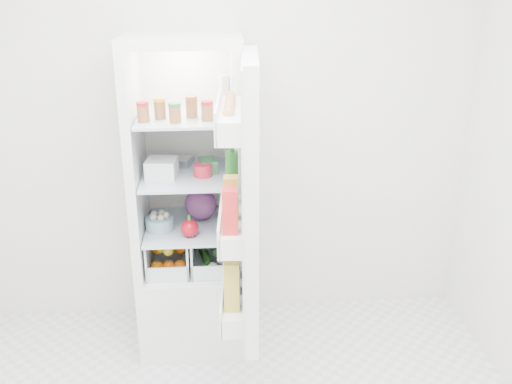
{
  "coord_description": "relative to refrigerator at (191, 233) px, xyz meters",
  "views": [
    {
      "loc": [
        -0.04,
        -1.78,
        2.11
      ],
      "look_at": [
        0.16,
        0.95,
        1.03
      ],
      "focal_mm": 40.0,
      "sensor_mm": 36.0,
      "label": 1
    }
  ],
  "objects": [
    {
      "name": "crisper_left",
      "position": [
        -0.12,
        -0.06,
        -0.06
      ],
      "size": [
        0.23,
        0.46,
        0.22
      ],
      "primitive_type": null,
      "color": "silver",
      "rests_on": "refrigerator"
    },
    {
      "name": "room_walls",
      "position": [
        0.2,
        -1.25,
        0.93
      ],
      "size": [
        3.02,
        3.02,
        2.61
      ],
      "color": "silver",
      "rests_on": "ground"
    },
    {
      "name": "bell_pepper",
      "position": [
        0.01,
        -0.21,
        0.13
      ],
      "size": [
        0.1,
        0.1,
        0.1
      ],
      "primitive_type": "sphere",
      "color": "#B50B19",
      "rests_on": "shelf_low"
    },
    {
      "name": "red_cabbage",
      "position": [
        0.06,
        0.02,
        0.17
      ],
      "size": [
        0.18,
        0.18,
        0.18
      ],
      "primitive_type": "sphere",
      "color": "#501D57",
      "rests_on": "shelf_low"
    },
    {
      "name": "foil_tray",
      "position": [
        -0.07,
        0.1,
        0.41
      ],
      "size": [
        0.19,
        0.16,
        0.04
      ],
      "primitive_type": "cube",
      "rotation": [
        0.0,
        0.0,
        -0.26
      ],
      "color": "#B4B4B9",
      "rests_on": "shelf_mid"
    },
    {
      "name": "refrigerator",
      "position": [
        0.0,
        0.0,
        0.0
      ],
      "size": [
        0.6,
        0.6,
        1.8
      ],
      "color": "silver",
      "rests_on": "ground"
    },
    {
      "name": "crisper_right",
      "position": [
        0.12,
        -0.06,
        -0.06
      ],
      "size": [
        0.23,
        0.46,
        0.22
      ],
      "primitive_type": null,
      "color": "silver",
      "rests_on": "refrigerator"
    },
    {
      "name": "tub_white",
      "position": [
        -0.13,
        -0.11,
        0.44
      ],
      "size": [
        0.17,
        0.17,
        0.1
      ],
      "primitive_type": "cube",
      "rotation": [
        0.0,
        0.0,
        -0.12
      ],
      "color": "white",
      "rests_on": "shelf_mid"
    },
    {
      "name": "citrus_pile",
      "position": [
        -0.12,
        -0.08,
        -0.08
      ],
      "size": [
        0.2,
        0.31,
        0.16
      ],
      "color": "orange",
      "rests_on": "refrigerator"
    },
    {
      "name": "squeeze_bottle",
      "position": [
        0.21,
        -0.03,
        0.82
      ],
      "size": [
        0.08,
        0.08,
        0.2
      ],
      "primitive_type": "cylinder",
      "rotation": [
        0.0,
        0.0,
        -0.41
      ],
      "color": "white",
      "rests_on": "shelf_top"
    },
    {
      "name": "condiment_jars",
      "position": [
        -0.04,
        -0.18,
        0.76
      ],
      "size": [
        0.38,
        0.16,
        0.08
      ],
      "color": "#B21919",
      "rests_on": "shelf_top"
    },
    {
      "name": "shelf_low",
      "position": [
        -0.0,
        -0.06,
        0.07
      ],
      "size": [
        0.49,
        0.53,
        0.01
      ],
      "primitive_type": "cube",
      "color": "silver",
      "rests_on": "refrigerator"
    },
    {
      "name": "veg_pile",
      "position": [
        0.13,
        -0.06,
        -0.1
      ],
      "size": [
        0.16,
        0.3,
        0.1
      ],
      "color": "#1E4F1A",
      "rests_on": "refrigerator"
    },
    {
      "name": "tub_green",
      "position": [
        0.11,
        -0.04,
        0.43
      ],
      "size": [
        0.11,
        0.14,
        0.07
      ],
      "primitive_type": "cube",
      "rotation": [
        0.0,
        0.0,
        0.19
      ],
      "color": "#3B824A",
      "rests_on": "shelf_mid"
    },
    {
      "name": "tin_red",
      "position": [
        0.09,
        -0.11,
        0.43
      ],
      "size": [
        0.1,
        0.1,
        0.07
      ],
      "primitive_type": "cylinder",
      "rotation": [
        0.0,
        0.0,
        0.02
      ],
      "color": "red",
      "rests_on": "shelf_mid"
    },
    {
      "name": "mushroom_bowl",
      "position": [
        -0.17,
        -0.11,
        0.12
      ],
      "size": [
        0.21,
        0.21,
        0.07
      ],
      "primitive_type": "cylinder",
      "rotation": [
        0.0,
        0.0,
        -0.42
      ],
      "color": "#82B2C2",
      "rests_on": "shelf_low"
    },
    {
      "name": "shelf_top",
      "position": [
        -0.0,
        -0.06,
        0.71
      ],
      "size": [
        0.49,
        0.53,
        0.02
      ],
      "primitive_type": "cube",
      "color": "silver",
      "rests_on": "refrigerator"
    },
    {
      "name": "shelf_mid",
      "position": [
        -0.0,
        -0.06,
        0.38
      ],
      "size": [
        0.49,
        0.53,
        0.02
      ],
      "primitive_type": "cube",
      "color": "silver",
      "rests_on": "refrigerator"
    },
    {
      "name": "fridge_door",
      "position": [
        0.28,
        -0.64,
        0.43
      ],
      "size": [
        0.2,
        0.6,
        1.3
      ],
      "rotation": [
        0.0,
        0.0,
        1.51
      ],
      "color": "silver",
      "rests_on": "refrigerator"
    }
  ]
}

